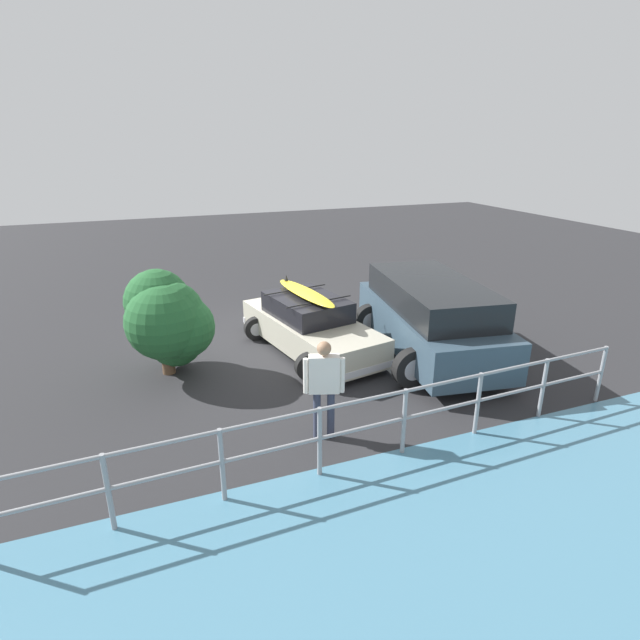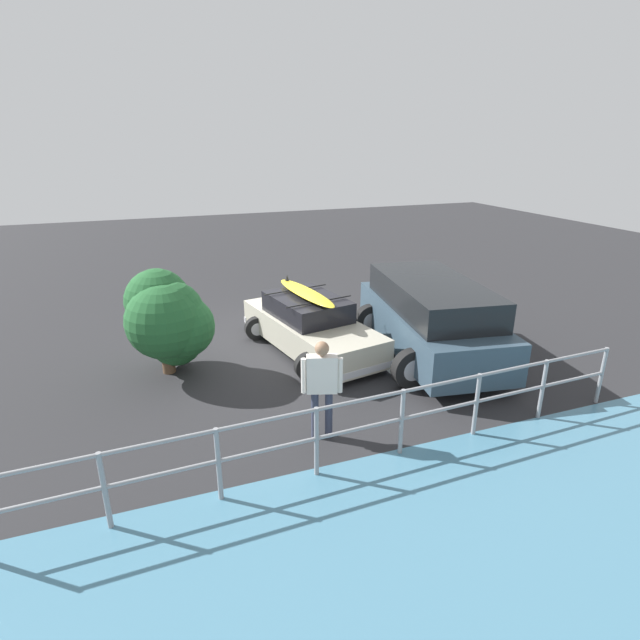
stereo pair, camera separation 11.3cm
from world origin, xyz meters
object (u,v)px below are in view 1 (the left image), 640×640
object	(u,v)px
person_bystander	(324,381)
bush_near_left	(169,319)
suv_car	(430,316)
sedan_car	(310,325)

from	to	relation	value
person_bystander	bush_near_left	distance (m)	3.89
suv_car	person_bystander	bearing A→B (deg)	33.83
suv_car	sedan_car	bearing A→B (deg)	-26.35
person_bystander	bush_near_left	bearing A→B (deg)	-57.56
person_bystander	bush_near_left	world-z (taller)	bush_near_left
suv_car	bush_near_left	distance (m)	5.62
sedan_car	person_bystander	distance (m)	3.68
sedan_car	suv_car	bearing A→B (deg)	153.65
suv_car	bush_near_left	bearing A→B (deg)	-9.99
sedan_car	bush_near_left	distance (m)	3.18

